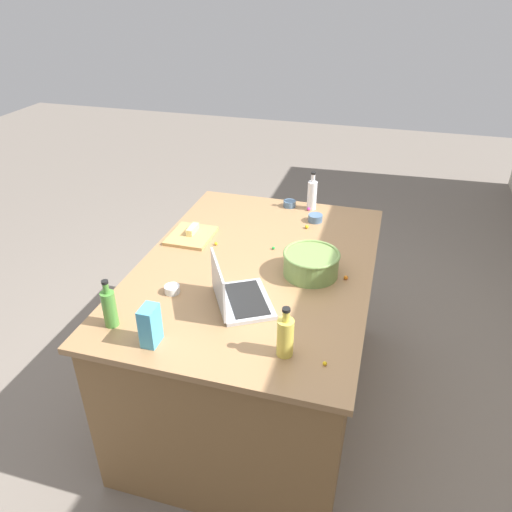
{
  "coord_description": "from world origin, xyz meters",
  "views": [
    {
      "loc": [
        2.03,
        0.58,
        2.19
      ],
      "look_at": [
        0.0,
        0.0,
        0.95
      ],
      "focal_mm": 34.4,
      "sensor_mm": 36.0,
      "label": 1
    }
  ],
  "objects_px": {
    "ramekin_medium": "(172,289)",
    "candy_bag": "(150,326)",
    "laptop": "(236,295)",
    "ramekin_wide": "(315,218)",
    "bottle_oil": "(285,336)",
    "ramekin_small": "(290,204)",
    "butter_stick_left": "(193,229)",
    "mixing_bowl_large": "(311,263)",
    "cutting_board": "(191,236)",
    "bottle_vinegar": "(312,194)",
    "bottle_olive": "(109,308)"
  },
  "relations": [
    {
      "from": "mixing_bowl_large",
      "to": "bottle_oil",
      "type": "xyz_separation_m",
      "value": [
        0.6,
        0.01,
        0.02
      ]
    },
    {
      "from": "bottle_oil",
      "to": "ramekin_small",
      "type": "xyz_separation_m",
      "value": [
        -1.34,
        -0.28,
        -0.07
      ]
    },
    {
      "from": "ramekin_small",
      "to": "ramekin_wide",
      "type": "distance_m",
      "value": 0.25
    },
    {
      "from": "candy_bag",
      "to": "mixing_bowl_large",
      "type": "bearing_deg",
      "value": 142.74
    },
    {
      "from": "butter_stick_left",
      "to": "ramekin_medium",
      "type": "bearing_deg",
      "value": 12.71
    },
    {
      "from": "bottle_vinegar",
      "to": "bottle_olive",
      "type": "relative_size",
      "value": 1.09
    },
    {
      "from": "butter_stick_left",
      "to": "ramekin_medium",
      "type": "relative_size",
      "value": 1.55
    },
    {
      "from": "bottle_oil",
      "to": "ramekin_medium",
      "type": "xyz_separation_m",
      "value": [
        -0.27,
        -0.59,
        -0.07
      ]
    },
    {
      "from": "bottle_olive",
      "to": "ramekin_medium",
      "type": "distance_m",
      "value": 0.33
    },
    {
      "from": "ramekin_medium",
      "to": "ramekin_wide",
      "type": "distance_m",
      "value": 1.05
    },
    {
      "from": "ramekin_medium",
      "to": "ramekin_wide",
      "type": "xyz_separation_m",
      "value": [
        -0.92,
        0.51,
        0.0
      ]
    },
    {
      "from": "bottle_oil",
      "to": "ramekin_medium",
      "type": "relative_size",
      "value": 3.07
    },
    {
      "from": "candy_bag",
      "to": "bottle_oil",
      "type": "bearing_deg",
      "value": 98.67
    },
    {
      "from": "ramekin_medium",
      "to": "ramekin_wide",
      "type": "bearing_deg",
      "value": 151.11
    },
    {
      "from": "mixing_bowl_large",
      "to": "ramekin_medium",
      "type": "height_order",
      "value": "mixing_bowl_large"
    },
    {
      "from": "bottle_olive",
      "to": "ramekin_wide",
      "type": "distance_m",
      "value": 1.37
    },
    {
      "from": "ramekin_medium",
      "to": "ramekin_wide",
      "type": "height_order",
      "value": "ramekin_wide"
    },
    {
      "from": "cutting_board",
      "to": "candy_bag",
      "type": "bearing_deg",
      "value": 12.49
    },
    {
      "from": "bottle_oil",
      "to": "ramekin_wide",
      "type": "bearing_deg",
      "value": -175.76
    },
    {
      "from": "bottle_oil",
      "to": "butter_stick_left",
      "type": "bearing_deg",
      "value": -138.78
    },
    {
      "from": "laptop",
      "to": "ramekin_wide",
      "type": "relative_size",
      "value": 4.5
    },
    {
      "from": "bottle_vinegar",
      "to": "ramekin_medium",
      "type": "xyz_separation_m",
      "value": [
        1.08,
        -0.45,
        -0.08
      ]
    },
    {
      "from": "bottle_oil",
      "to": "cutting_board",
      "type": "height_order",
      "value": "bottle_oil"
    },
    {
      "from": "laptop",
      "to": "mixing_bowl_large",
      "type": "xyz_separation_m",
      "value": [
        -0.34,
        0.27,
        0.02
      ]
    },
    {
      "from": "ramekin_medium",
      "to": "candy_bag",
      "type": "height_order",
      "value": "candy_bag"
    },
    {
      "from": "laptop",
      "to": "cutting_board",
      "type": "bearing_deg",
      "value": -140.69
    },
    {
      "from": "cutting_board",
      "to": "bottle_oil",
      "type": "bearing_deg",
      "value": 42.14
    },
    {
      "from": "butter_stick_left",
      "to": "mixing_bowl_large",
      "type": "bearing_deg",
      "value": 72.64
    },
    {
      "from": "butter_stick_left",
      "to": "ramekin_wide",
      "type": "xyz_separation_m",
      "value": [
        -0.36,
        0.63,
        -0.01
      ]
    },
    {
      "from": "bottle_oil",
      "to": "candy_bag",
      "type": "xyz_separation_m",
      "value": [
        0.08,
        -0.52,
        -0.0
      ]
    },
    {
      "from": "bottle_olive",
      "to": "cutting_board",
      "type": "height_order",
      "value": "bottle_olive"
    },
    {
      "from": "ramekin_small",
      "to": "candy_bag",
      "type": "xyz_separation_m",
      "value": [
        1.42,
        -0.24,
        0.07
      ]
    },
    {
      "from": "ramekin_small",
      "to": "candy_bag",
      "type": "height_order",
      "value": "candy_bag"
    },
    {
      "from": "candy_bag",
      "to": "laptop",
      "type": "bearing_deg",
      "value": 144.71
    },
    {
      "from": "mixing_bowl_large",
      "to": "bottle_oil",
      "type": "height_order",
      "value": "bottle_oil"
    },
    {
      "from": "laptop",
      "to": "candy_bag",
      "type": "xyz_separation_m",
      "value": [
        0.34,
        -0.24,
        0.04
      ]
    },
    {
      "from": "ramekin_small",
      "to": "bottle_vinegar",
      "type": "bearing_deg",
      "value": 92.2
    },
    {
      "from": "mixing_bowl_large",
      "to": "bottle_oil",
      "type": "relative_size",
      "value": 1.27
    },
    {
      "from": "candy_bag",
      "to": "ramekin_medium",
      "type": "bearing_deg",
      "value": -168.76
    },
    {
      "from": "laptop",
      "to": "bottle_vinegar",
      "type": "height_order",
      "value": "bottle_vinegar"
    },
    {
      "from": "mixing_bowl_large",
      "to": "bottle_olive",
      "type": "height_order",
      "value": "bottle_olive"
    },
    {
      "from": "laptop",
      "to": "bottle_olive",
      "type": "relative_size",
      "value": 1.73
    },
    {
      "from": "bottle_oil",
      "to": "ramekin_wide",
      "type": "xyz_separation_m",
      "value": [
        -1.18,
        -0.09,
        -0.07
      ]
    },
    {
      "from": "ramekin_medium",
      "to": "laptop",
      "type": "bearing_deg",
      "value": 89.22
    },
    {
      "from": "cutting_board",
      "to": "candy_bag",
      "type": "relative_size",
      "value": 1.56
    },
    {
      "from": "bottle_olive",
      "to": "cutting_board",
      "type": "xyz_separation_m",
      "value": [
        -0.81,
        0.02,
        -0.08
      ]
    },
    {
      "from": "cutting_board",
      "to": "bottle_vinegar",
      "type": "bearing_deg",
      "value": 134.02
    },
    {
      "from": "bottle_vinegar",
      "to": "ramekin_small",
      "type": "xyz_separation_m",
      "value": [
        0.01,
        -0.14,
        -0.08
      ]
    },
    {
      "from": "laptop",
      "to": "bottle_oil",
      "type": "relative_size",
      "value": 1.74
    },
    {
      "from": "laptop",
      "to": "mixing_bowl_large",
      "type": "height_order",
      "value": "laptop"
    }
  ]
}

